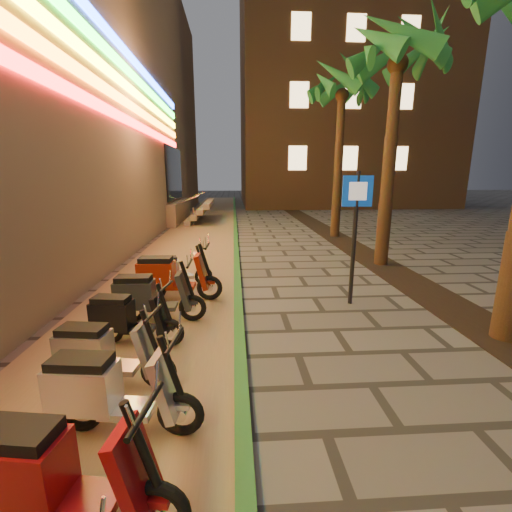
{
  "coord_description": "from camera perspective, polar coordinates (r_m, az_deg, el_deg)",
  "views": [
    {
      "loc": [
        -0.96,
        -3.09,
        2.72
      ],
      "look_at": [
        -0.55,
        3.31,
        1.2
      ],
      "focal_mm": 24.0,
      "sensor_mm": 36.0,
      "label": 1
    }
  ],
  "objects": [
    {
      "name": "green_curb",
      "position": [
        13.36,
        -3.36,
        1.78
      ],
      "size": [
        0.18,
        60.0,
        0.1
      ],
      "primitive_type": "cube",
      "color": "#276A29",
      "rests_on": "ground"
    },
    {
      "name": "scooter_4",
      "position": [
        4.18,
        -23.6,
        -19.92
      ],
      "size": [
        1.64,
        0.63,
        1.15
      ],
      "rotation": [
        0.0,
        0.0,
        -0.12
      ],
      "color": "black",
      "rests_on": "ground"
    },
    {
      "name": "scooter_9",
      "position": [
        8.62,
        -13.32,
        -2.3
      ],
      "size": [
        1.46,
        0.76,
        1.03
      ],
      "rotation": [
        0.0,
        0.0,
        0.29
      ],
      "color": "black",
      "rests_on": "ground"
    },
    {
      "name": "palm_d",
      "position": [
        16.09,
        14.15,
        24.52
      ],
      "size": [
        2.97,
        3.02,
        7.16
      ],
      "color": "#472D19",
      "rests_on": "ground"
    },
    {
      "name": "palm_c",
      "position": [
        11.47,
        22.56,
        27.6
      ],
      "size": [
        2.97,
        3.02,
        6.91
      ],
      "color": "#472D19",
      "rests_on": "ground"
    },
    {
      "name": "pedestrian_sign",
      "position": [
        7.35,
        16.25,
        5.71
      ],
      "size": [
        0.62,
        0.11,
        2.8
      ],
      "rotation": [
        0.0,
        0.0,
        -0.04
      ],
      "color": "black",
      "rests_on": "ground"
    },
    {
      "name": "scooter_6",
      "position": [
        6.02,
        -20.81,
        -9.58
      ],
      "size": [
        1.52,
        0.63,
        1.07
      ],
      "rotation": [
        0.0,
        0.0,
        -0.16
      ],
      "color": "black",
      "rests_on": "ground"
    },
    {
      "name": "planting_strip",
      "position": [
        9.67,
        24.7,
        -4.19
      ],
      "size": [
        1.2,
        40.0,
        0.02
      ],
      "primitive_type": "cube",
      "color": "black",
      "rests_on": "ground"
    },
    {
      "name": "parking_strip",
      "position": [
        13.46,
        -10.62,
        1.47
      ],
      "size": [
        3.4,
        60.0,
        0.01
      ],
      "primitive_type": "cube",
      "color": "#8C7251",
      "rests_on": "ground"
    },
    {
      "name": "ground",
      "position": [
        4.22,
        11.67,
        -27.04
      ],
      "size": [
        120.0,
        120.0,
        0.0
      ],
      "primitive_type": "plane",
      "color": "#474442",
      "rests_on": "ground"
    },
    {
      "name": "scooter_7",
      "position": [
        6.74,
        -17.42,
        -6.39
      ],
      "size": [
        1.68,
        0.59,
        1.19
      ],
      "rotation": [
        0.0,
        0.0,
        -0.01
      ],
      "color": "black",
      "rests_on": "ground"
    },
    {
      "name": "scooter_5",
      "position": [
        5.02,
        -24.26,
        -14.53
      ],
      "size": [
        1.55,
        0.62,
        1.09
      ],
      "rotation": [
        0.0,
        0.0,
        -0.14
      ],
      "color": "black",
      "rests_on": "ground"
    },
    {
      "name": "scooter_8",
      "position": [
        7.74,
        -14.22,
        -3.27
      ],
      "size": [
        1.83,
        0.64,
        1.29
      ],
      "rotation": [
        0.0,
        0.0,
        -0.04
      ],
      "color": "black",
      "rests_on": "ground"
    },
    {
      "name": "scooter_3",
      "position": [
        3.43,
        -30.93,
        -28.8
      ],
      "size": [
        1.7,
        0.7,
        1.19
      ],
      "rotation": [
        0.0,
        0.0,
        -0.15
      ],
      "color": "black",
      "rests_on": "ground"
    },
    {
      "name": "apartment_block",
      "position": [
        37.76,
        13.31,
        28.01
      ],
      "size": [
        18.0,
        16.06,
        25.0
      ],
      "color": "brown",
      "rests_on": "ground"
    }
  ]
}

